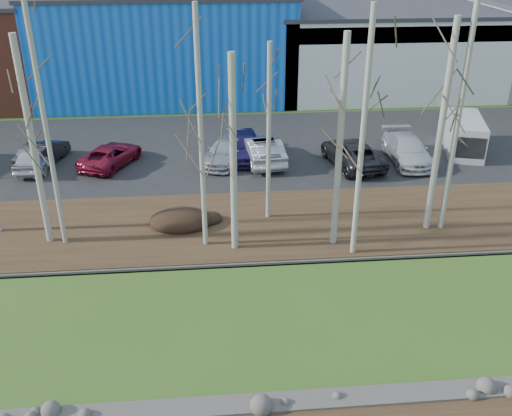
{
  "coord_description": "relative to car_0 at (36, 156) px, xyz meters",
  "views": [
    {
      "loc": [
        -3.02,
        -9.56,
        12.96
      ],
      "look_at": [
        -1.15,
        11.36,
        2.5
      ],
      "focal_mm": 40.0,
      "sensor_mm": 36.0,
      "label": 1
    }
  ],
  "objects": [
    {
      "name": "near_bank_rocks",
      "position": [
        13.06,
        -19.41,
        -0.87
      ],
      "size": [
        80.0,
        0.8,
        0.5
      ],
      "primitive_type": null,
      "color": "#47423D",
      "rests_on": "ground"
    },
    {
      "name": "river",
      "position": [
        13.06,
        -15.31,
        -0.87
      ],
      "size": [
        80.0,
        8.0,
        0.9
      ],
      "primitive_type": null,
      "color": "#132030",
      "rests_on": "ground"
    },
    {
      "name": "far_bank_rocks",
      "position": [
        13.06,
        -11.21,
        -0.87
      ],
      "size": [
        80.0,
        0.8,
        0.46
      ],
      "primitive_type": null,
      "color": "#47423D",
      "rests_on": "ground"
    },
    {
      "name": "far_bank",
      "position": [
        13.06,
        -8.01,
        -0.79
      ],
      "size": [
        80.0,
        7.0,
        0.15
      ],
      "primitive_type": "cube",
      "color": "#382616",
      "rests_on": "ground"
    },
    {
      "name": "parking_lot",
      "position": [
        13.06,
        2.49,
        -0.8
      ],
      "size": [
        80.0,
        14.0,
        0.14
      ],
      "primitive_type": "cube",
      "color": "black",
      "rests_on": "ground"
    },
    {
      "name": "building_blue",
      "position": [
        7.06,
        16.49,
        3.29
      ],
      "size": [
        20.4,
        12.24,
        8.3
      ],
      "color": "blue",
      "rests_on": "ground"
    },
    {
      "name": "building_white",
      "position": [
        25.06,
        16.47,
        2.55
      ],
      "size": [
        18.36,
        12.24,
        6.8
      ],
      "color": "silver",
      "rests_on": "ground"
    },
    {
      "name": "dirt_mound",
      "position": [
        8.6,
        -7.92,
        -0.43
      ],
      "size": [
        2.95,
        2.08,
        0.58
      ],
      "primitive_type": "ellipsoid",
      "color": "black",
      "rests_on": "far_bank"
    },
    {
      "name": "birch_1",
      "position": [
        3.46,
        -9.08,
        5.08
      ],
      "size": [
        0.21,
        0.21,
        11.59
      ],
      "color": "#B5ADA2",
      "rests_on": "far_bank"
    },
    {
      "name": "birch_2",
      "position": [
        2.75,
        -8.88,
        3.84
      ],
      "size": [
        0.28,
        0.28,
        9.11
      ],
      "color": "#B5ADA2",
      "rests_on": "far_bank"
    },
    {
      "name": "birch_3",
      "position": [
        9.77,
        -9.81,
        4.43
      ],
      "size": [
        0.21,
        0.21,
        10.29
      ],
      "color": "#B5ADA2",
      "rests_on": "far_bank"
    },
    {
      "name": "birch_4",
      "position": [
        11.06,
        -10.22,
        3.54
      ],
      "size": [
        0.29,
        0.29,
        8.52
      ],
      "color": "#B5ADA2",
      "rests_on": "far_bank"
    },
    {
      "name": "birch_5",
      "position": [
        12.84,
        -7.4,
        3.47
      ],
      "size": [
        0.22,
        0.22,
        8.38
      ],
      "color": "#B5ADA2",
      "rests_on": "far_bank"
    },
    {
      "name": "birch_6",
      "position": [
        16.16,
        -11.08,
        4.46
      ],
      "size": [
        0.23,
        0.23,
        10.36
      ],
      "color": "#B5ADA2",
      "rests_on": "far_bank"
    },
    {
      "name": "birch_7",
      "position": [
        15.48,
        -10.19,
        3.89
      ],
      "size": [
        0.28,
        0.28,
        9.22
      ],
      "color": "#B5ADA2",
      "rests_on": "far_bank"
    },
    {
      "name": "birch_8",
      "position": [
        20.18,
        -9.15,
        4.07
      ],
      "size": [
        0.29,
        0.29,
        9.58
      ],
      "color": "#B5ADA2",
      "rests_on": "far_bank"
    },
    {
      "name": "birch_9",
      "position": [
        20.85,
        -9.23,
        5.28
      ],
      "size": [
        0.24,
        0.24,
        12.0
      ],
      "color": "#B5ADA2",
      "rests_on": "far_bank"
    },
    {
      "name": "car_0",
      "position": [
        0.0,
        0.0,
        0.0
      ],
      "size": [
        1.85,
        4.32,
        1.45
      ],
      "primitive_type": "imported",
      "rotation": [
        0.0,
        0.0,
        3.11
      ],
      "color": "silver",
      "rests_on": "parking_lot"
    },
    {
      "name": "car_1",
      "position": [
        0.24,
        0.63,
        -0.04
      ],
      "size": [
        2.52,
        4.42,
        1.38
      ],
      "primitive_type": "imported",
      "rotation": [
        0.0,
        0.0,
        2.87
      ],
      "color": "black",
      "rests_on": "parking_lot"
    },
    {
      "name": "car_2",
      "position": [
        4.3,
        0.05,
        -0.09
      ],
      "size": [
        3.84,
        5.06,
        1.28
      ],
      "primitive_type": "imported",
      "rotation": [
        0.0,
        0.0,
        2.71
      ],
      "color": "maroon",
      "rests_on": "parking_lot"
    },
    {
      "name": "car_3",
      "position": [
        11.12,
        0.01,
        -0.03
      ],
      "size": [
        3.7,
        5.16,
        1.39
      ],
      "primitive_type": "imported",
      "rotation": [
        0.0,
        0.0,
        -0.42
      ],
      "color": "#A2A5AA",
      "rests_on": "parking_lot"
    },
    {
      "name": "car_4",
      "position": [
        12.33,
        0.53,
        0.07
      ],
      "size": [
        2.03,
        4.76,
        1.6
      ],
      "primitive_type": "imported",
      "rotation": [
        0.0,
        0.0,
        0.03
      ],
      "color": "#221B52",
      "rests_on": "parking_lot"
    },
    {
      "name": "car_5",
      "position": [
        13.05,
        -0.24,
        0.05
      ],
      "size": [
        2.24,
        4.86,
        1.55
      ],
      "primitive_type": "imported",
      "rotation": [
        0.0,
        0.0,
        3.27
      ],
      "color": "#A7A7A9",
      "rests_on": "parking_lot"
    },
    {
      "name": "car_6",
      "position": [
        18.52,
        -1.16,
        0.01
      ],
      "size": [
        3.35,
        5.66,
        1.48
      ],
      "primitive_type": "imported",
      "rotation": [
        0.0,
        0.0,
        3.32
      ],
      "color": "#252527",
      "rests_on": "parking_lot"
    },
    {
      "name": "car_7",
      "position": [
        21.92,
        -0.89,
        0.03
      ],
      "size": [
        2.18,
        5.24,
        1.51
      ],
      "primitive_type": "imported",
      "rotation": [
        0.0,
        0.0,
        -0.01
      ],
      "color": "silver",
      "rests_on": "parking_lot"
    },
    {
      "name": "car_8",
      "position": [
        13.43,
        -0.24,
        0.05
      ],
      "size": [
        2.24,
        4.86,
        1.55
      ],
      "primitive_type": "imported",
      "rotation": [
        0.0,
        0.0,
        3.27
      ],
      "color": "#A7A7A9",
      "rests_on": "parking_lot"
    },
    {
      "name": "van_white",
      "position": [
        25.93,
        0.32,
        0.33
      ],
      "size": [
        3.25,
        5.2,
        2.11
      ],
      "rotation": [
        0.0,
        0.0,
        -0.28
      ],
      "color": "silver",
      "rests_on": "parking_lot"
    }
  ]
}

